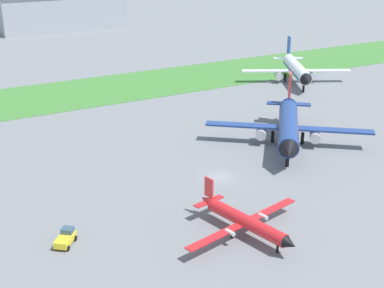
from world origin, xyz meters
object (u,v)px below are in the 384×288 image
object	(u,v)px
airplane_parked_jet_far	(296,69)
airplane_foreground_turboprop	(244,221)
pushback_tug_near_gate	(66,238)
airplane_midfield_jet	(288,125)

from	to	relation	value
airplane_parked_jet_far	airplane_foreground_turboprop	distance (m)	84.79
airplane_foreground_turboprop	pushback_tug_near_gate	bearing A→B (deg)	-125.95
airplane_foreground_turboprop	pushback_tug_near_gate	world-z (taller)	airplane_foreground_turboprop
airplane_foreground_turboprop	pushback_tug_near_gate	size ratio (longest dim) A/B	5.12
airplane_midfield_jet	airplane_foreground_turboprop	distance (m)	35.68
airplane_parked_jet_far	pushback_tug_near_gate	bearing A→B (deg)	-29.94
airplane_parked_jet_far	airplane_midfield_jet	distance (m)	49.29
pushback_tug_near_gate	airplane_midfield_jet	bearing A→B (deg)	-34.48
airplane_midfield_jet	pushback_tug_near_gate	bearing A→B (deg)	-34.87
airplane_midfield_jet	airplane_foreground_turboprop	world-z (taller)	airplane_midfield_jet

